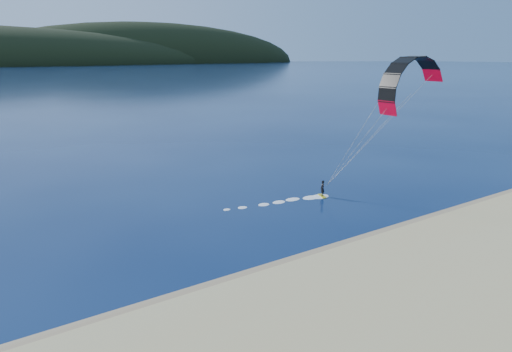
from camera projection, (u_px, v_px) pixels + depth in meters
The scene contains 3 objects.
ground at pixel (289, 318), 23.24m from camera, with size 1800.00×1800.00×0.00m, color #08183E.
wet_sand at pixel (246, 282), 26.87m from camera, with size 220.00×2.50×0.10m.
kitesurfer_near at pixel (405, 99), 38.77m from camera, with size 19.63×8.40×13.56m.
Camera 1 is at (-12.43, -16.09, 13.77)m, focal length 30.00 mm.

